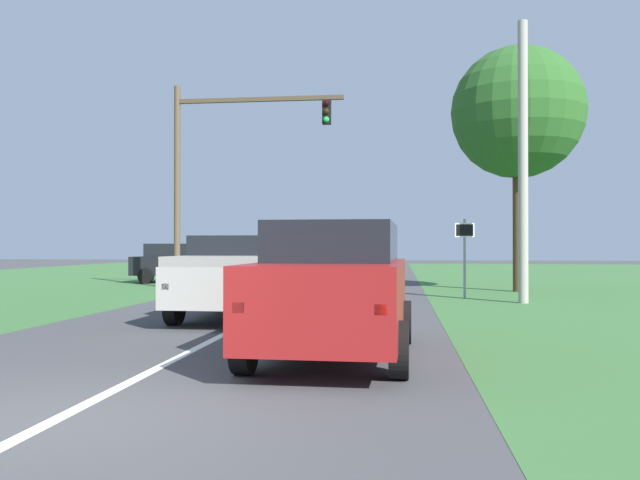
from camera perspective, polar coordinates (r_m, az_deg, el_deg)
ground_plane at (r=16.66m, az=-4.30°, el=-6.16°), size 120.00×120.00×0.00m
lane_centre_stripe at (r=6.38m, az=-24.53°, el=-15.29°), size 0.16×39.00×0.01m
red_suv_near at (r=9.75m, az=1.35°, el=-4.01°), size 2.30×4.85×1.98m
pickup_truck_lead at (r=15.06m, az=-6.86°, el=-3.10°), size 2.35×5.40×1.86m
traffic_light at (r=25.51m, az=-8.83°, el=7.22°), size 6.55×0.40×7.80m
keep_moving_sign at (r=20.95m, az=12.46°, el=-0.64°), size 0.60×0.09×2.48m
oak_tree_right at (r=24.99m, az=16.79°, el=10.52°), size 4.73×4.73×8.80m
crossing_suv_far at (r=29.78m, az=-11.91°, el=-1.90°), size 4.33×2.28×1.74m
utility_pole_right at (r=19.77m, az=17.23°, el=6.51°), size 0.28×0.28×8.10m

